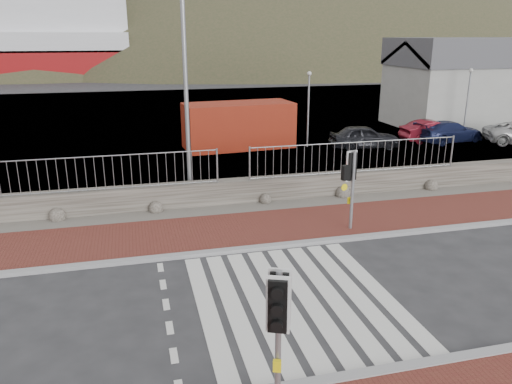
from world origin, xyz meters
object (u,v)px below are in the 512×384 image
object	(u,v)px
streetlight	(189,60)
car_b	(433,131)
traffic_signal_far	(353,173)
car_c	(449,132)
shipping_container	(239,125)
traffic_signal_near	(279,313)
car_a	(364,137)

from	to	relation	value
streetlight	car_b	xyz separation A→B (m)	(14.94, 7.26, -4.52)
traffic_signal_far	car_b	world-z (taller)	traffic_signal_far
streetlight	car_c	size ratio (longest dim) A/B	2.16
shipping_container	car_b	xyz separation A→B (m)	(11.35, -1.29, -0.60)
traffic_signal_near	traffic_signal_far	bearing A→B (deg)	79.91
traffic_signal_far	shipping_container	size ratio (longest dim) A/B	0.44
car_c	traffic_signal_far	bearing A→B (deg)	125.27
streetlight	shipping_container	size ratio (longest dim) A/B	1.55
shipping_container	streetlight	bearing A→B (deg)	-118.09
car_b	traffic_signal_far	bearing A→B (deg)	140.95
traffic_signal_far	shipping_container	bearing A→B (deg)	-100.27
car_b	car_c	size ratio (longest dim) A/B	0.89
shipping_container	car_a	xyz separation A→B (m)	(6.63, -1.94, -0.59)
traffic_signal_far	car_a	distance (m)	12.51
car_b	car_c	xyz separation A→B (m)	(0.84, -0.30, -0.01)
traffic_signal_near	shipping_container	size ratio (longest dim) A/B	0.44
car_b	traffic_signal_near	bearing A→B (deg)	144.36
traffic_signal_far	streetlight	distance (m)	7.02
streetlight	traffic_signal_near	bearing A→B (deg)	-98.06
traffic_signal_far	car_b	size ratio (longest dim) A/B	0.69
shipping_container	traffic_signal_near	bearing A→B (deg)	-105.75
car_a	car_c	size ratio (longest dim) A/B	0.89
shipping_container	traffic_signal_far	bearing A→B (deg)	-91.67
traffic_signal_near	car_c	distance (m)	24.43
streetlight	car_b	world-z (taller)	streetlight
traffic_signal_far	streetlight	xyz separation A→B (m)	(-4.41, 4.40, 3.23)
traffic_signal_far	car_c	xyz separation A→B (m)	(11.37, 11.36, -1.29)
traffic_signal_far	shipping_container	world-z (taller)	traffic_signal_far
car_a	car_b	distance (m)	4.76
car_b	car_c	distance (m)	0.90
traffic_signal_near	car_b	size ratio (longest dim) A/B	0.68
traffic_signal_near	streetlight	xyz separation A→B (m)	(0.11, 11.55, 3.27)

